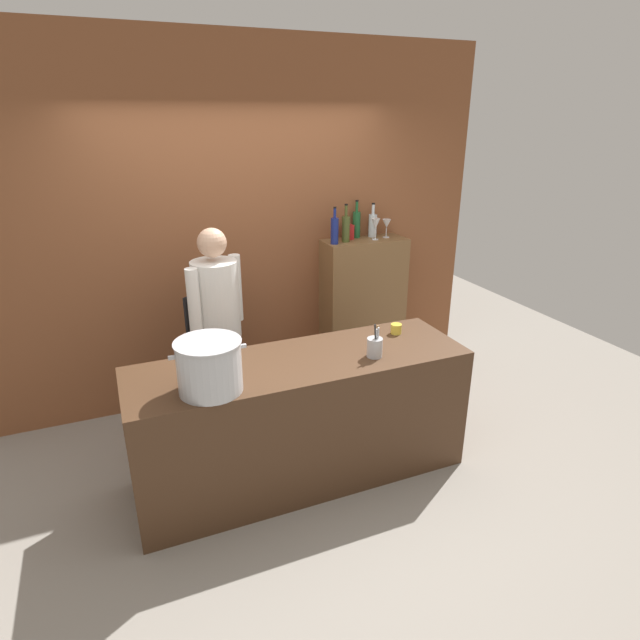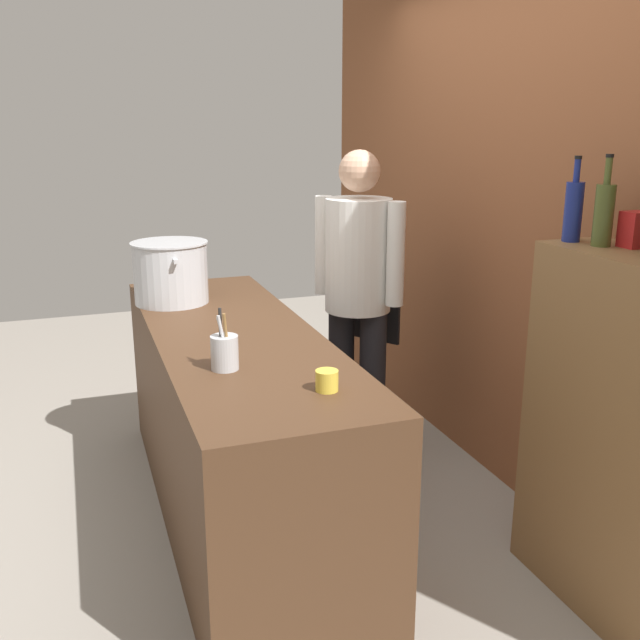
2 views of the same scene
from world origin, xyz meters
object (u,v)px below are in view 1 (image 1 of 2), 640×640
at_px(stockpot_large, 209,366).
at_px(wine_bottle_olive, 346,228).
at_px(wine_bottle_cobalt, 335,230).
at_px(wine_bottle_green, 356,224).
at_px(spice_tin_red, 348,232).
at_px(wine_bottle_clear, 373,225).
at_px(butter_jar, 396,329).
at_px(chef, 217,320).
at_px(wine_glass_tall, 376,225).
at_px(wine_glass_wide, 387,224).
at_px(utensil_crock, 375,347).

distance_m(stockpot_large, wine_bottle_olive, 2.07).
bearing_deg(stockpot_large, wine_bottle_cobalt, 43.82).
height_order(wine_bottle_green, spice_tin_red, wine_bottle_green).
relative_size(wine_bottle_clear, wine_bottle_green, 0.91).
height_order(butter_jar, wine_bottle_olive, wine_bottle_olive).
height_order(chef, butter_jar, chef).
bearing_deg(wine_bottle_cobalt, wine_glass_tall, 0.96).
distance_m(wine_bottle_olive, spice_tin_red, 0.12).
xyz_separation_m(wine_bottle_green, wine_glass_tall, (0.11, -0.15, 0.01)).
xyz_separation_m(stockpot_large, wine_bottle_cobalt, (1.38, 1.32, 0.42)).
xyz_separation_m(wine_glass_wide, spice_tin_red, (-0.35, 0.08, -0.06)).
bearing_deg(wine_glass_tall, wine_glass_wide, 17.27).
bearing_deg(stockpot_large, wine_bottle_green, 41.62).
relative_size(stockpot_large, wine_bottle_green, 1.33).
relative_size(chef, utensil_crock, 7.03).
xyz_separation_m(stockpot_large, butter_jar, (1.43, 0.32, -0.12)).
xyz_separation_m(wine_bottle_cobalt, wine_glass_wide, (0.54, 0.05, 0.00)).
bearing_deg(stockpot_large, wine_glass_tall, 36.80).
distance_m(butter_jar, wine_glass_wide, 1.28).
bearing_deg(butter_jar, wine_bottle_cobalt, 92.88).
height_order(wine_bottle_olive, wine_glass_tall, wine_bottle_olive).
relative_size(wine_bottle_olive, spice_tin_red, 2.55).
xyz_separation_m(chef, utensil_crock, (0.85, -0.89, 0.00)).
xyz_separation_m(stockpot_large, wine_glass_wide, (1.91, 1.37, 0.42)).
relative_size(utensil_crock, wine_bottle_green, 0.71).
xyz_separation_m(wine_glass_tall, wine_glass_wide, (0.14, 0.04, -0.02)).
height_order(butter_jar, wine_bottle_clear, wine_bottle_clear).
height_order(wine_bottle_cobalt, spice_tin_red, wine_bottle_cobalt).
xyz_separation_m(stockpot_large, wine_bottle_olive, (1.50, 1.36, 0.42)).
xyz_separation_m(utensil_crock, butter_jar, (0.33, 0.28, -0.03)).
bearing_deg(chef, wine_glass_wide, 160.31).
xyz_separation_m(stockpot_large, spice_tin_red, (1.57, 1.45, 0.36)).
xyz_separation_m(wine_bottle_clear, wine_bottle_green, (-0.15, 0.03, 0.01)).
bearing_deg(wine_bottle_green, chef, -158.81).
xyz_separation_m(chef, wine_bottle_clear, (1.57, 0.52, 0.50)).
xyz_separation_m(wine_bottle_green, spice_tin_red, (-0.10, -0.03, -0.06)).
bearing_deg(wine_bottle_green, utensil_crock, -111.51).
distance_m(wine_bottle_cobalt, wine_glass_wide, 0.54).
height_order(stockpot_large, spice_tin_red, spice_tin_red).
distance_m(wine_bottle_olive, wine_glass_wide, 0.41).
bearing_deg(butter_jar, wine_glass_tall, 70.88).
distance_m(wine_bottle_clear, wine_glass_wide, 0.13).
distance_m(stockpot_large, wine_bottle_cobalt, 1.96).
height_order(butter_jar, wine_bottle_green, wine_bottle_green).
height_order(chef, spice_tin_red, chef).
distance_m(wine_bottle_cobalt, wine_bottle_green, 0.32).
bearing_deg(stockpot_large, wine_bottle_clear, 38.62).
bearing_deg(wine_glass_tall, wine_bottle_green, 127.80).
distance_m(chef, utensil_crock, 1.23).
relative_size(wine_bottle_olive, wine_glass_wide, 1.98).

